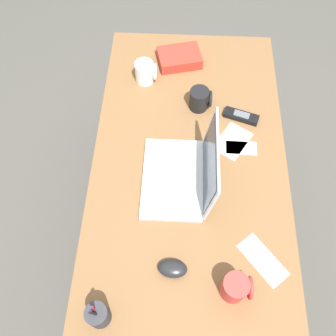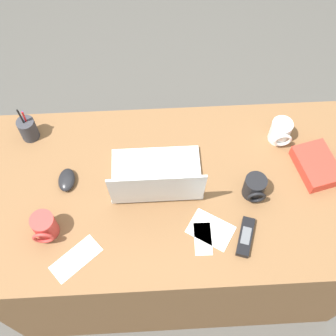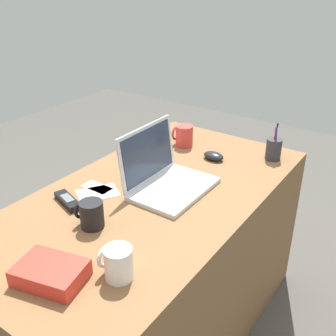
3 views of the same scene
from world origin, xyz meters
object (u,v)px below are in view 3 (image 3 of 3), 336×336
pen_holder (274,149)px  snack_bag (51,273)px  coffee_mug_white (91,214)px  computer_mouse (214,156)px  coffee_mug_spare (184,136)px  coffee_mug_tall (118,263)px  cordless_phone (68,201)px  laptop (166,177)px

pen_holder → snack_bag: pen_holder is taller
coffee_mug_white → computer_mouse: bearing=-7.0°
computer_mouse → coffee_mug_white: 0.70m
coffee_mug_spare → pen_holder: bearing=-76.6°
coffee_mug_spare → pen_holder: pen_holder is taller
pen_holder → snack_bag: bearing=169.2°
coffee_mug_spare → snack_bag: size_ratio=0.54×
computer_mouse → coffee_mug_tall: bearing=-166.6°
coffee_mug_tall → pen_holder: bearing=-3.9°
computer_mouse → coffee_mug_spare: (0.06, 0.20, 0.03)m
computer_mouse → coffee_mug_tall: (-0.83, -0.15, 0.03)m
snack_bag → cordless_phone: bearing=40.9°
computer_mouse → coffee_mug_spare: size_ratio=0.95×
coffee_mug_tall → coffee_mug_spare: bearing=21.6°
coffee_mug_tall → coffee_mug_spare: (0.89, 0.35, 0.00)m
laptop → coffee_mug_white: 0.36m
computer_mouse → snack_bag: size_ratio=0.52×
cordless_phone → pen_holder: bearing=-30.9°
coffee_mug_white → cordless_phone: 0.19m
coffee_mug_white → cordless_phone: coffee_mug_white is taller
computer_mouse → coffee_mug_white: size_ratio=1.03×
laptop → snack_bag: bearing=-176.6°
coffee_mug_spare → computer_mouse: bearing=-106.2°
laptop → coffee_mug_tall: size_ratio=3.45×
coffee_mug_tall → snack_bag: size_ratio=0.52×
coffee_mug_tall → pen_holder: pen_holder is taller
coffee_mug_white → pen_holder: (0.85, -0.30, 0.00)m
coffee_mug_tall → snack_bag: bearing=128.9°
computer_mouse → coffee_mug_white: coffee_mug_white is taller
coffee_mug_spare → pen_holder: 0.43m
coffee_mug_tall → pen_holder: 0.99m
snack_bag → coffee_mug_spare: bearing=11.6°
pen_holder → coffee_mug_white: bearing=160.3°
laptop → pen_holder: bearing=-26.6°
computer_mouse → coffee_mug_white: bearing=176.0°
coffee_mug_white → snack_bag: coffee_mug_white is taller
coffee_mug_tall → computer_mouse: bearing=10.4°
computer_mouse → pen_holder: 0.27m
coffee_mug_white → cordless_phone: size_ratio=0.63×
snack_bag → pen_holder: bearing=-10.8°
laptop → pen_holder: laptop is taller
coffee_mug_white → pen_holder: pen_holder is taller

